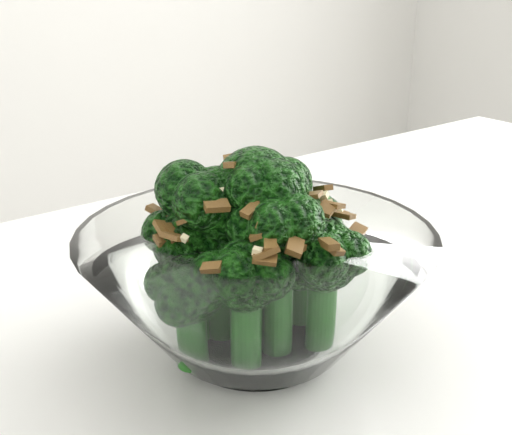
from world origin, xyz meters
TOP-DOWN VIEW (x-y plane):
  - table at (0.09, -0.05)m, footprint 1.28×0.93m
  - broccoli_dish at (-0.04, -0.00)m, footprint 0.23×0.23m

SIDE VIEW (x-z plane):
  - table at x=0.09m, z-range 0.31..1.06m
  - broccoli_dish at x=-0.04m, z-range 0.73..0.88m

